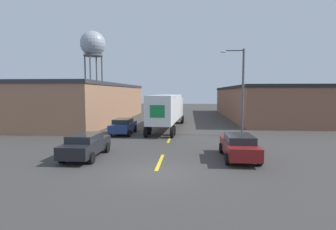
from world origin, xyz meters
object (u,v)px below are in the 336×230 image
parked_car_left_far (123,126)px  water_tower (93,45)px  semi_truck (168,108)px  fire_hydrant (72,144)px  parked_car_right_near (239,146)px  street_lamp (240,86)px  parked_car_left_near (86,145)px

parked_car_left_far → water_tower: size_ratio=0.27×
semi_truck → fire_hydrant: semi_truck is taller
parked_car_right_near → street_lamp: street_lamp is taller
semi_truck → parked_car_left_near: (-4.06, -13.43, -1.46)m
semi_truck → street_lamp: (7.07, -4.27, 2.37)m
semi_truck → parked_car_left_near: size_ratio=3.01×
semi_truck → fire_hydrant: bearing=-112.5°
street_lamp → parked_car_right_near: bearing=-100.8°
water_tower → fire_hydrant: size_ratio=17.76×
parked_car_left_near → fire_hydrant: bearing=135.6°
parked_car_left_near → parked_car_left_far: size_ratio=1.00×
parked_car_right_near → fire_hydrant: (-11.11, 1.24, -0.33)m
parked_car_right_near → street_lamp: (1.67, 8.77, 3.83)m
parked_car_right_near → fire_hydrant: 11.18m
semi_truck → fire_hydrant: (-5.71, -11.81, -1.80)m
street_lamp → parked_car_left_near: bearing=-140.6°
parked_car_left_near → parked_car_left_far: same height
semi_truck → parked_car_left_far: 5.95m
parked_car_left_far → water_tower: (-13.55, 28.81, 13.01)m
parked_car_left_near → water_tower: water_tower is taller
parked_car_left_far → parked_car_right_near: bearing=-43.4°
parked_car_left_near → street_lamp: 14.91m
semi_truck → water_tower: bearing=128.7°
parked_car_left_near → street_lamp: (11.13, 9.15, 3.83)m
parked_car_left_near → parked_car_right_near: (9.46, 0.38, 0.00)m
parked_car_right_near → semi_truck: bearing=112.5°
parked_car_right_near → water_tower: water_tower is taller
semi_truck → parked_car_right_near: 14.19m
parked_car_left_near → parked_car_left_far: bearing=90.0°
semi_truck → parked_car_right_near: semi_truck is taller
parked_car_right_near → fire_hydrant: parked_car_right_near is taller
street_lamp → water_tower: bearing=130.4°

